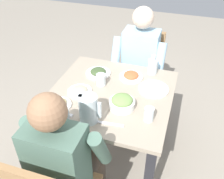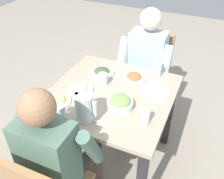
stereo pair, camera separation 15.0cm
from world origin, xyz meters
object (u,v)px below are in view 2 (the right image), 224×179
(dining_table, at_px, (111,106))
(plate_dolmas, at_px, (102,72))
(water_glass_center, at_px, (60,113))
(diner_near, at_px, (59,153))
(salad_bowl, at_px, (120,103))
(plate_yoghurt, at_px, (155,90))
(water_glass_far_left, at_px, (103,79))
(chair_far, at_px, (149,71))
(plate_beans, at_px, (81,89))
(water_glass_near_right, at_px, (145,117))
(plate_rice_curry, at_px, (134,77))
(plate_fries, at_px, (58,100))
(diner_far, at_px, (144,68))
(oil_carafe, at_px, (157,69))
(water_pitcher, at_px, (84,107))

(dining_table, relative_size, plate_dolmas, 4.39)
(water_glass_center, bearing_deg, plate_dolmas, 90.15)
(diner_near, xyz_separation_m, salad_bowl, (0.21, 0.44, 0.13))
(plate_yoghurt, height_order, water_glass_far_left, water_glass_far_left)
(salad_bowl, bearing_deg, diner_near, -115.48)
(chair_far, xyz_separation_m, plate_dolmas, (-0.25, -0.56, 0.25))
(plate_yoghurt, bearing_deg, plate_beans, -158.59)
(salad_bowl, relative_size, water_glass_near_right, 1.81)
(plate_dolmas, relative_size, water_glass_near_right, 2.08)
(plate_dolmas, height_order, water_glass_far_left, water_glass_far_left)
(water_glass_near_right, bearing_deg, salad_bowl, 160.21)
(dining_table, height_order, water_glass_near_right, water_glass_near_right)
(water_glass_near_right, distance_m, water_glass_center, 0.54)
(diner_near, distance_m, water_glass_near_right, 0.57)
(plate_rice_curry, distance_m, plate_fries, 0.63)
(plate_dolmas, bearing_deg, dining_table, -50.25)
(salad_bowl, relative_size, plate_beans, 0.97)
(chair_far, height_order, water_glass_near_right, chair_far)
(dining_table, xyz_separation_m, diner_near, (-0.09, -0.57, 0.04))
(salad_bowl, xyz_separation_m, plate_rice_curry, (-0.03, 0.37, -0.02))
(diner_far, xyz_separation_m, water_glass_center, (-0.25, -0.97, 0.15))
(diner_near, bearing_deg, salad_bowl, 64.52)
(chair_far, height_order, water_glass_center, chair_far)
(oil_carafe, bearing_deg, diner_near, -109.11)
(water_glass_far_left, bearing_deg, plate_rice_curry, 39.99)
(water_glass_far_left, bearing_deg, salad_bowl, -42.58)
(chair_far, relative_size, salad_bowl, 5.01)
(dining_table, height_order, plate_rice_curry, plate_rice_curry)
(plate_dolmas, distance_m, water_glass_center, 0.61)
(plate_yoghurt, bearing_deg, water_pitcher, -125.95)
(chair_far, height_order, diner_near, diner_near)
(diner_far, distance_m, plate_rice_curry, 0.34)
(water_glass_near_right, relative_size, water_glass_center, 0.85)
(water_pitcher, distance_m, salad_bowl, 0.26)
(dining_table, relative_size, plate_beans, 4.87)
(diner_near, relative_size, plate_rice_curry, 6.19)
(diner_near, height_order, diner_far, same)
(plate_yoghurt, bearing_deg, dining_table, -154.56)
(chair_far, bearing_deg, water_glass_center, -102.08)
(plate_fries, height_order, water_glass_center, water_glass_center)
(chair_far, distance_m, water_glass_center, 1.23)
(diner_near, distance_m, water_glass_far_left, 0.67)
(dining_table, distance_m, water_glass_near_right, 0.42)
(dining_table, distance_m, plate_dolmas, 0.31)
(salad_bowl, distance_m, plate_beans, 0.35)
(water_pitcher, height_order, plate_beans, water_pitcher)
(diner_far, height_order, water_pitcher, diner_far)
(diner_far, bearing_deg, water_pitcher, -97.24)
(water_glass_near_right, bearing_deg, water_glass_far_left, 146.62)
(diner_far, distance_m, plate_dolmas, 0.45)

